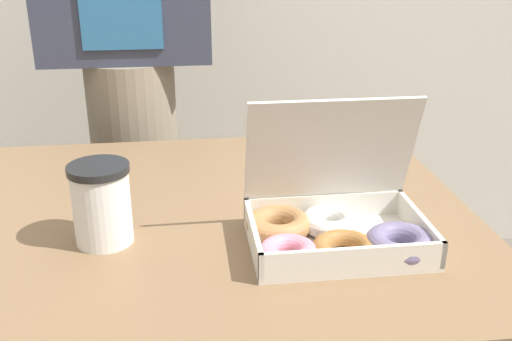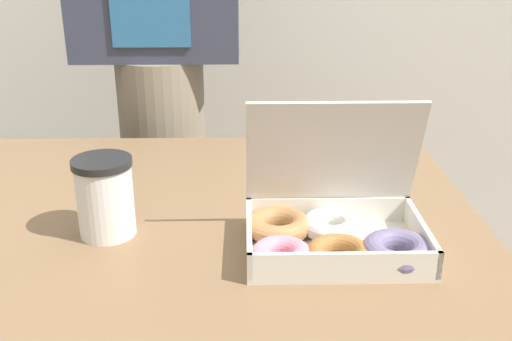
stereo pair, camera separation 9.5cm
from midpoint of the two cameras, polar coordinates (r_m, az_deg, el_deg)
donut_box at (r=0.96m, az=10.03°, el=-5.64°), size 0.32×0.23×0.23m
coffee_cup at (r=1.00m, az=-11.56°, el=-2.52°), size 0.10×0.10×0.13m
person_customer at (r=1.64m, az=-7.64°, el=11.38°), size 0.43×0.24×1.68m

